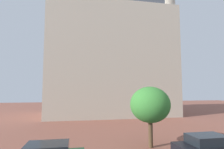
# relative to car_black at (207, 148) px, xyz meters

# --- Properties ---
(landmark_building) EXTENTS (22.32, 12.13, 40.70)m
(landmark_building) POSITION_rel_car_black_xyz_m (-2.27, 22.66, 10.97)
(landmark_building) COLOR #B2A893
(landmark_building) RESTS_ON ground_plane
(car_black) EXTENTS (4.11, 2.11, 1.58)m
(car_black) POSITION_rel_car_black_xyz_m (0.00, 0.00, 0.00)
(car_black) COLOR black
(car_black) RESTS_ON ground_plane
(tree_curb_far) EXTENTS (3.17, 3.17, 4.74)m
(tree_curb_far) POSITION_rel_car_black_xyz_m (-2.55, 3.13, 2.54)
(tree_curb_far) COLOR #4C3823
(tree_curb_far) RESTS_ON ground_plane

